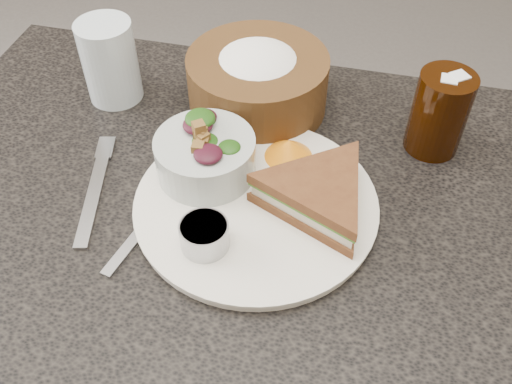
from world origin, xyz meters
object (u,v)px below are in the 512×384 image
object	(u,v)px
dinner_plate	(256,205)
sandwich	(319,194)
dining_table	(257,359)
bread_basket	(258,74)
salad_bowl	(205,151)
dressing_ramekin	(204,235)
water_glass	(110,61)
cola_glass	(440,110)

from	to	relation	value
dinner_plate	sandwich	size ratio (longest dim) A/B	1.71
dining_table	bread_basket	world-z (taller)	bread_basket
dining_table	salad_bowl	bearing A→B (deg)	146.18
salad_bowl	dressing_ramekin	world-z (taller)	salad_bowl
dressing_ramekin	salad_bowl	bearing A→B (deg)	106.12
bread_basket	sandwich	bearing A→B (deg)	-57.65
dining_table	salad_bowl	size ratio (longest dim) A/B	7.76
dining_table	water_glass	xyz separation A→B (m)	(-0.27, 0.19, 0.44)
salad_bowl	dressing_ramekin	distance (m)	0.12
water_glass	dining_table	bearing A→B (deg)	-35.83
dressing_ramekin	dining_table	bearing A→B (deg)	52.76
cola_glass	dinner_plate	bearing A→B (deg)	-140.79
dinner_plate	sandwich	world-z (taller)	sandwich
dinner_plate	cola_glass	bearing A→B (deg)	39.21
dinner_plate	dining_table	bearing A→B (deg)	-72.52
salad_bowl	water_glass	xyz separation A→B (m)	(-0.19, 0.14, 0.01)
salad_bowl	water_glass	distance (m)	0.23
dressing_ramekin	bread_basket	xyz separation A→B (m)	(-0.00, 0.28, 0.03)
sandwich	dressing_ramekin	xyz separation A→B (m)	(-0.12, -0.09, -0.01)
cola_glass	water_glass	distance (m)	0.47
salad_bowl	bread_basket	distance (m)	0.17
dining_table	dinner_plate	distance (m)	0.38
dining_table	cola_glass	world-z (taller)	cola_glass
dining_table	water_glass	bearing A→B (deg)	144.17
dining_table	dinner_plate	world-z (taller)	dinner_plate
salad_bowl	dressing_ramekin	size ratio (longest dim) A/B	2.24
dining_table	sandwich	world-z (taller)	sandwich
sandwich	dressing_ramekin	world-z (taller)	sandwich
sandwich	dinner_plate	bearing A→B (deg)	-150.25
salad_bowl	water_glass	world-z (taller)	water_glass
water_glass	salad_bowl	bearing A→B (deg)	-36.67
dressing_ramekin	cola_glass	size ratio (longest dim) A/B	0.45
bread_basket	cola_glass	bearing A→B (deg)	-6.54
cola_glass	water_glass	xyz separation A→B (m)	(-0.47, 0.00, -0.00)
dinner_plate	sandwich	bearing A→B (deg)	5.96
dinner_plate	bread_basket	bearing A→B (deg)	102.87
bread_basket	salad_bowl	bearing A→B (deg)	-100.09
dinner_plate	cola_glass	xyz separation A→B (m)	(0.21, 0.17, 0.06)
cola_glass	dining_table	bearing A→B (deg)	-137.19
dressing_ramekin	cola_glass	xyz separation A→B (m)	(0.25, 0.25, 0.03)
dressing_ramekin	bread_basket	size ratio (longest dim) A/B	0.28
sandwich	bread_basket	world-z (taller)	bread_basket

